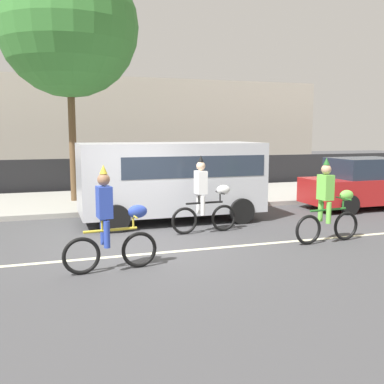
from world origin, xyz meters
TOP-DOWN VIEW (x-y plane):
  - ground_plane at (0.00, 0.00)m, footprint 80.00×80.00m
  - road_centre_line at (0.00, -0.50)m, footprint 36.00×0.14m
  - sidewalk_curb at (0.00, 6.50)m, footprint 60.00×5.00m
  - fence_line at (0.00, 9.40)m, footprint 40.00×0.08m
  - building_backdrop at (-0.81, 18.00)m, footprint 28.00×8.00m
  - parade_cyclist_cobalt at (-0.94, -1.39)m, footprint 1.72×0.50m
  - parade_cyclist_zebra at (1.69, 0.98)m, footprint 1.72×0.50m
  - parade_cyclist_lime at (4.00, -0.81)m, footprint 1.72×0.50m
  - parked_van_silver at (1.38, 2.70)m, footprint 5.00×2.22m
  - parked_car_red at (7.90, 2.75)m, footprint 4.10×1.92m
  - street_tree_near_lamp at (-1.09, 6.41)m, footprint 4.54×4.54m

SIDE VIEW (x-z plane):
  - ground_plane at x=0.00m, z-range 0.00..0.00m
  - road_centre_line at x=0.00m, z-range 0.00..0.01m
  - sidewalk_curb at x=0.00m, z-range 0.00..0.15m
  - fence_line at x=0.00m, z-range 0.00..1.40m
  - parked_car_red at x=7.90m, z-range -0.04..1.60m
  - parade_cyclist_cobalt at x=-0.94m, z-range -0.12..1.80m
  - parade_cyclist_zebra at x=1.69m, z-range -0.12..1.80m
  - parade_cyclist_lime at x=4.00m, z-range -0.12..1.80m
  - parked_van_silver at x=1.38m, z-range 0.19..2.37m
  - building_backdrop at x=-0.81m, z-range 0.00..5.26m
  - street_tree_near_lamp at x=-1.09m, z-range 1.87..9.86m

